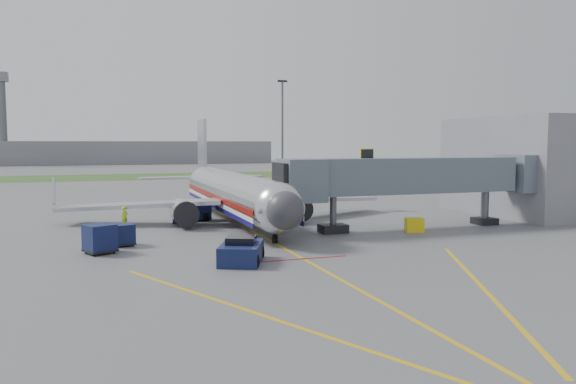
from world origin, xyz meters
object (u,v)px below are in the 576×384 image
object	(u,v)px
ramp_worker	(125,217)
belt_loader	(180,216)
pushback_tug	(241,252)
airliner	(233,193)

from	to	relation	value
ramp_worker	belt_loader	bearing A→B (deg)	-14.64
pushback_tug	ramp_worker	size ratio (longest dim) A/B	2.48
pushback_tug	belt_loader	world-z (taller)	belt_loader
ramp_worker	pushback_tug	bearing A→B (deg)	-109.76
pushback_tug	ramp_worker	xyz separation A→B (m)	(-6.07, 17.41, 0.23)
pushback_tug	belt_loader	distance (m)	19.75
airliner	ramp_worker	distance (m)	10.34
pushback_tug	belt_loader	size ratio (longest dim) A/B	1.14
airliner	belt_loader	bearing A→B (deg)	171.72
airliner	pushback_tug	world-z (taller)	airliner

